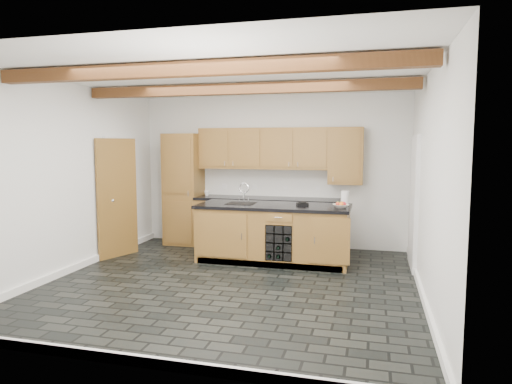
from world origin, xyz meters
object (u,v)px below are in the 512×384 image
kitchen_scale (302,204)px  fruit_bowl (341,206)px  island (274,233)px  paper_towel (345,198)px

kitchen_scale → fruit_bowl: size_ratio=0.89×
island → paper_towel: (1.11, 0.21, 0.58)m
island → fruit_bowl: 1.19m
fruit_bowl → paper_towel: (0.04, 0.32, 0.09)m
island → fruit_bowl: (1.07, -0.10, 0.49)m
kitchen_scale → fruit_bowl: fruit_bowl is taller
kitchen_scale → paper_towel: 0.68m
fruit_bowl → paper_towel: size_ratio=1.02×
paper_towel → kitchen_scale: bearing=-165.4°
island → fruit_bowl: bearing=-5.5°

